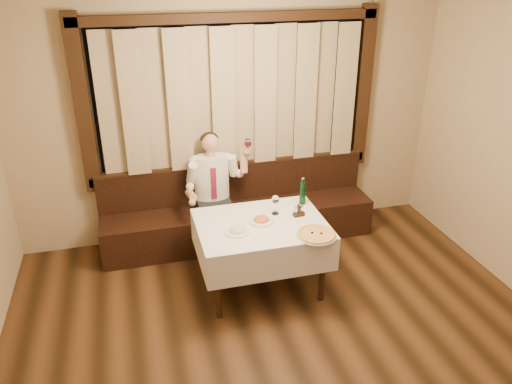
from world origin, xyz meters
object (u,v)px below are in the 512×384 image
object	(u,v)px
pasta_cream	(237,229)
green_bottle	(303,193)
seated_man	(213,184)
banquette	(238,215)
dining_table	(261,232)
pasta_red	(261,218)
cruet_caddy	(299,212)
pizza	(316,234)

from	to	relation	value
pasta_cream	green_bottle	xyz separation A→B (m)	(0.80, 0.41, 0.09)
pasta_cream	seated_man	bearing A→B (deg)	91.70
banquette	dining_table	bearing A→B (deg)	-90.00
green_bottle	seated_man	xyz separation A→B (m)	(-0.83, 0.64, -0.08)
pasta_red	green_bottle	xyz separation A→B (m)	(0.52, 0.26, 0.09)
cruet_caddy	dining_table	bearing A→B (deg)	179.22
pizza	pasta_cream	world-z (taller)	pasta_cream
dining_table	seated_man	xyz separation A→B (m)	(-0.30, 0.93, 0.15)
green_bottle	banquette	bearing A→B (deg)	125.88
pizza	seated_man	distance (m)	1.50
green_bottle	pasta_red	bearing A→B (deg)	-153.56
pasta_red	seated_man	size ratio (longest dim) A/B	0.19
pasta_red	pasta_cream	distance (m)	0.32
pizza	cruet_caddy	xyz separation A→B (m)	(-0.03, 0.42, 0.03)
cruet_caddy	seated_man	xyz separation A→B (m)	(-0.70, 0.89, 0.01)
green_bottle	cruet_caddy	bearing A→B (deg)	-116.80
banquette	pasta_cream	size ratio (longest dim) A/B	12.94
seated_man	pizza	bearing A→B (deg)	-60.94
pasta_cream	green_bottle	bearing A→B (deg)	26.96
pizza	green_bottle	world-z (taller)	green_bottle
banquette	seated_man	xyz separation A→B (m)	(-0.30, -0.09, 0.49)
pasta_red	cruet_caddy	bearing A→B (deg)	1.28
dining_table	cruet_caddy	distance (m)	0.43
banquette	pasta_cream	distance (m)	1.27
dining_table	seated_man	world-z (taller)	seated_man
cruet_caddy	seated_man	distance (m)	1.14
banquette	pizza	size ratio (longest dim) A/B	8.41
dining_table	pasta_red	world-z (taller)	pasta_red
banquette	pasta_cream	xyz separation A→B (m)	(-0.27, -1.14, 0.48)
pasta_cream	seated_man	world-z (taller)	seated_man
pizza	green_bottle	xyz separation A→B (m)	(0.10, 0.67, 0.11)
pasta_cream	cruet_caddy	xyz separation A→B (m)	(0.67, 0.16, 0.01)
banquette	green_bottle	world-z (taller)	green_bottle
green_bottle	dining_table	bearing A→B (deg)	-151.25
pasta_red	cruet_caddy	distance (m)	0.39
banquette	seated_man	size ratio (longest dim) A/B	2.32
banquette	pasta_red	world-z (taller)	banquette
pizza	dining_table	bearing A→B (deg)	138.50
pizza	seated_man	size ratio (longest dim) A/B	0.28
cruet_caddy	pizza	bearing A→B (deg)	-93.05
pasta_red	pasta_cream	xyz separation A→B (m)	(-0.28, -0.15, -0.00)
pizza	green_bottle	bearing A→B (deg)	81.47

